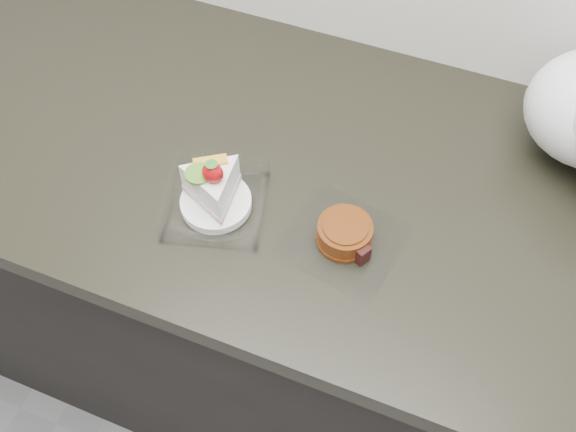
{
  "coord_description": "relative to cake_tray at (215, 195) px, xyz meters",
  "views": [
    {
      "loc": [
        0.2,
        1.08,
        1.68
      ],
      "look_at": [
        0.01,
        1.56,
        0.94
      ],
      "focal_mm": 40.0,
      "sensor_mm": 36.0,
      "label": 1
    }
  ],
  "objects": [
    {
      "name": "counter",
      "position": [
        0.11,
        0.13,
        -0.48
      ],
      "size": [
        2.04,
        0.64,
        0.9
      ],
      "color": "black",
      "rests_on": "ground"
    },
    {
      "name": "cake_tray",
      "position": [
        0.0,
        0.0,
        0.0
      ],
      "size": [
        0.18,
        0.18,
        0.11
      ],
      "rotation": [
        0.0,
        0.0,
        0.27
      ],
      "color": "white",
      "rests_on": "counter"
    },
    {
      "name": "mooncake_wrap",
      "position": [
        0.2,
        0.01,
        -0.02
      ],
      "size": [
        0.18,
        0.17,
        0.04
      ],
      "rotation": [
        0.0,
        0.0,
        0.01
      ],
      "color": "white",
      "rests_on": "counter"
    }
  ]
}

